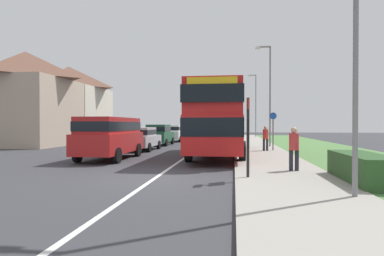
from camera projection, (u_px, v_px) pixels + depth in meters
name	position (u px, v px, depth m)	size (l,w,h in m)	color
ground_plane	(156.00, 178.00, 10.53)	(120.00, 120.00, 0.00)	#38383D
lane_marking_centre	(189.00, 155.00, 18.46)	(0.14, 60.00, 0.01)	silver
pavement_near_side	(267.00, 158.00, 15.93)	(3.20, 68.00, 0.12)	#9E998E
grass_verge_seaward	(358.00, 160.00, 15.38)	(6.00, 68.00, 0.08)	#517F42
roadside_hedge	(363.00, 170.00, 9.31)	(1.10, 3.20, 0.90)	#2D5128
double_decker_bus	(218.00, 118.00, 17.64)	(2.80, 10.29, 3.70)	red
parked_van_red	(110.00, 134.00, 16.11)	(2.11, 5.04, 2.11)	#B21E1E
parked_car_silver	(141.00, 138.00, 21.55)	(1.94, 4.30, 1.56)	#B7B7BC
parked_car_dark_green	(159.00, 134.00, 26.92)	(1.94, 4.35, 1.74)	#19472D
parked_car_white	(173.00, 133.00, 32.42)	(1.94, 3.98, 1.68)	silver
pedestrian_at_stop	(294.00, 147.00, 11.34)	(0.34, 0.34, 1.67)	#23232D
pedestrian_walking_away	(266.00, 137.00, 19.90)	(0.34, 0.34, 1.67)	#23232D
bus_stop_sign	(248.00, 132.00, 9.96)	(0.09, 0.52, 2.60)	black
cycle_route_sign	(273.00, 130.00, 20.28)	(0.44, 0.08, 2.52)	slate
street_lamp_mid	(269.00, 90.00, 23.71)	(1.14, 0.20, 7.57)	slate
street_lamp_far	(255.00, 102.00, 42.53)	(1.14, 0.20, 8.35)	slate
house_terrace_far_side	(50.00, 102.00, 29.59)	(6.87, 13.68, 7.73)	tan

